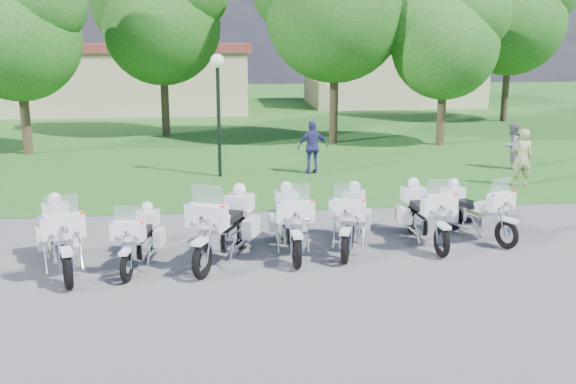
{
  "coord_description": "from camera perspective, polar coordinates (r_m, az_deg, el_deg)",
  "views": [
    {
      "loc": [
        -0.63,
        -13.1,
        4.4
      ],
      "look_at": [
        0.89,
        1.2,
        0.95
      ],
      "focal_mm": 40.0,
      "sensor_mm": 36.0,
      "label": 1
    }
  ],
  "objects": [
    {
      "name": "bystander_b",
      "position": [
        23.39,
        19.26,
        3.88
      ],
      "size": [
        0.98,
        0.92,
        1.6
      ],
      "primitive_type": "imported",
      "rotation": [
        0.0,
        0.0,
        -2.61
      ],
      "color": "gray",
      "rests_on": "ground"
    },
    {
      "name": "motorcycle_3",
      "position": [
        13.44,
        0.22,
        -2.53
      ],
      "size": [
        0.81,
        2.46,
        1.65
      ],
      "rotation": [
        0.0,
        0.0,
        3.15
      ],
      "color": "black",
      "rests_on": "ground"
    },
    {
      "name": "grass_lawn",
      "position": [
        40.35,
        -5.18,
        7.18
      ],
      "size": [
        100.0,
        48.0,
        0.01
      ],
      "primitive_type": "cube",
      "color": "#23591C",
      "rests_on": "ground"
    },
    {
      "name": "building_west",
      "position": [
        41.52,
        -13.7,
        9.9
      ],
      "size": [
        14.56,
        8.32,
        4.1
      ],
      "color": "tan",
      "rests_on": "ground"
    },
    {
      "name": "motorcycle_4",
      "position": [
        13.74,
        5.58,
        -2.32
      ],
      "size": [
        1.23,
        2.33,
        1.61
      ],
      "rotation": [
        0.0,
        0.0,
        2.85
      ],
      "color": "black",
      "rests_on": "ground"
    },
    {
      "name": "motorcycle_0",
      "position": [
        13.1,
        -19.57,
        -3.68
      ],
      "size": [
        1.32,
        2.43,
        1.69
      ],
      "rotation": [
        0.0,
        0.0,
        3.46
      ],
      "color": "black",
      "rests_on": "ground"
    },
    {
      "name": "bystander_a",
      "position": [
        20.72,
        20.06,
        2.88
      ],
      "size": [
        0.68,
        0.48,
        1.76
      ],
      "primitive_type": "imported",
      "rotation": [
        0.0,
        0.0,
        3.05
      ],
      "color": "tan",
      "rests_on": "ground"
    },
    {
      "name": "bystander_c",
      "position": [
        21.31,
        2.21,
        3.98
      ],
      "size": [
        1.07,
        0.53,
        1.77
      ],
      "primitive_type": "imported",
      "rotation": [
        0.0,
        0.0,
        3.24
      ],
      "color": "navy",
      "rests_on": "ground"
    },
    {
      "name": "motorcycle_2",
      "position": [
        12.99,
        -5.64,
        -2.99
      ],
      "size": [
        1.51,
        2.44,
        1.75
      ],
      "rotation": [
        0.0,
        0.0,
        2.73
      ],
      "color": "black",
      "rests_on": "ground"
    },
    {
      "name": "motorcycle_6",
      "position": [
        15.05,
        16.27,
        -1.57
      ],
      "size": [
        1.31,
        2.09,
        1.5
      ],
      "rotation": [
        0.0,
        0.0,
        3.57
      ],
      "color": "black",
      "rests_on": "ground"
    },
    {
      "name": "tree_3",
      "position": [
        27.69,
        13.74,
        13.34
      ],
      "size": [
        5.11,
        4.36,
        6.81
      ],
      "color": "#38281C",
      "rests_on": "ground"
    },
    {
      "name": "tree_0",
      "position": [
        26.75,
        -23.05,
        13.38
      ],
      "size": [
        5.48,
        4.68,
        7.31
      ],
      "color": "#38281C",
      "rests_on": "ground"
    },
    {
      "name": "ground",
      "position": [
        13.83,
        -3.16,
        -5.08
      ],
      "size": [
        100.0,
        100.0,
        0.0
      ],
      "primitive_type": "plane",
      "color": "#59595E",
      "rests_on": "ground"
    },
    {
      "name": "motorcycle_1",
      "position": [
        12.98,
        -13.08,
        -3.96
      ],
      "size": [
        0.9,
        2.08,
        1.4
      ],
      "rotation": [
        0.0,
        0.0,
        2.98
      ],
      "color": "black",
      "rests_on": "ground"
    },
    {
      "name": "building_east",
      "position": [
        44.7,
        9.17,
        10.34
      ],
      "size": [
        11.44,
        7.28,
        4.1
      ],
      "color": "tan",
      "rests_on": "ground"
    },
    {
      "name": "motorcycle_5",
      "position": [
        14.38,
        12.04,
        -1.85
      ],
      "size": [
        0.86,
        2.39,
        1.6
      ],
      "rotation": [
        0.0,
        0.0,
        3.2
      ],
      "color": "black",
      "rests_on": "ground"
    },
    {
      "name": "tree_4",
      "position": [
        36.91,
        19.16,
        14.97
      ],
      "size": [
        6.58,
        5.62,
        8.78
      ],
      "color": "#38281C",
      "rests_on": "ground"
    },
    {
      "name": "lamp_post",
      "position": [
        20.68,
        -6.25,
        9.5
      ],
      "size": [
        0.44,
        0.44,
        3.94
      ],
      "color": "black",
      "rests_on": "ground"
    },
    {
      "name": "tree_1",
      "position": [
        30.2,
        -11.3,
        15.22
      ],
      "size": [
        6.17,
        5.26,
        8.22
      ],
      "color": "#38281C",
      "rests_on": "ground"
    }
  ]
}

